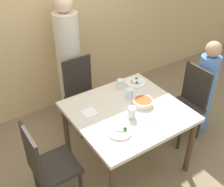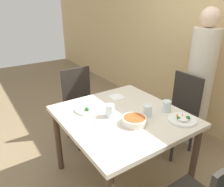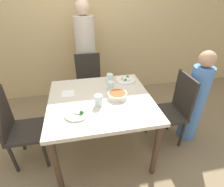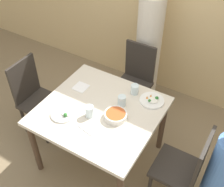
{
  "view_description": "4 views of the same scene",
  "coord_description": "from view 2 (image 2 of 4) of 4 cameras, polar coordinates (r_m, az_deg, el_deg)",
  "views": [
    {
      "loc": [
        -1.37,
        -1.78,
        2.47
      ],
      "look_at": [
        -0.13,
        0.09,
        0.95
      ],
      "focal_mm": 45.0,
      "sensor_mm": 36.0,
      "label": 1
    },
    {
      "loc": [
        1.39,
        -1.05,
        1.71
      ],
      "look_at": [
        -0.1,
        -0.05,
        0.94
      ],
      "focal_mm": 35.0,
      "sensor_mm": 36.0,
      "label": 2
    },
    {
      "loc": [
        -0.19,
        -1.57,
        1.78
      ],
      "look_at": [
        0.14,
        0.08,
        0.75
      ],
      "focal_mm": 28.0,
      "sensor_mm": 36.0,
      "label": 3
    },
    {
      "loc": [
        1.06,
        -1.55,
        2.64
      ],
      "look_at": [
        0.12,
        0.02,
        1.0
      ],
      "focal_mm": 45.0,
      "sensor_mm": 36.0,
      "label": 4
    }
  ],
  "objects": [
    {
      "name": "glass_water_tall",
      "position": [
        1.97,
        9.25,
        -4.48
      ],
      "size": [
        0.08,
        0.08,
        0.1
      ],
      "color": "silver",
      "rests_on": "dining_table"
    },
    {
      "name": "chair_adult_spot",
      "position": [
        2.7,
        16.93,
        -4.56
      ],
      "size": [
        0.4,
        0.4,
        0.93
      ],
      "color": "#2D2823",
      "rests_on": "ground_plane"
    },
    {
      "name": "ground_plane",
      "position": [
        2.45,
        2.4,
        -21.1
      ],
      "size": [
        10.0,
        10.0,
        0.0
      ],
      "primitive_type": "plane",
      "color": "#847051"
    },
    {
      "name": "dining_table",
      "position": [
        2.04,
        2.71,
        -7.66
      ],
      "size": [
        1.1,
        1.05,
        0.75
      ],
      "color": "beige",
      "rests_on": "ground_plane"
    },
    {
      "name": "napkin_folded",
      "position": [
        2.33,
        1.18,
        -0.88
      ],
      "size": [
        0.14,
        0.14,
        0.01
      ],
      "color": "white",
      "rests_on": "dining_table"
    },
    {
      "name": "glass_water_short",
      "position": [
        1.93,
        -0.55,
        -4.49
      ],
      "size": [
        0.08,
        0.08,
        0.11
      ],
      "color": "silver",
      "rests_on": "dining_table"
    },
    {
      "name": "chair_empty_left",
      "position": [
        2.8,
        -8.07,
        -2.62
      ],
      "size": [
        0.4,
        0.4,
        0.93
      ],
      "rotation": [
        0.0,
        0.0,
        1.57
      ],
      "color": "#2D2823",
      "rests_on": "ground_plane"
    },
    {
      "name": "person_adult",
      "position": [
        2.83,
        21.78,
        2.25
      ],
      "size": [
        0.31,
        0.31,
        1.65
      ],
      "color": "beige",
      "rests_on": "ground_plane"
    },
    {
      "name": "plate_rice_child",
      "position": [
        1.98,
        17.87,
        -6.45
      ],
      "size": [
        0.24,
        0.24,
        0.05
      ],
      "color": "white",
      "rests_on": "dining_table"
    },
    {
      "name": "fork_steel",
      "position": [
        1.83,
        -3.9,
        -8.17
      ],
      "size": [
        0.18,
        0.06,
        0.01
      ],
      "color": "silver",
      "rests_on": "dining_table"
    },
    {
      "name": "glass_water_center",
      "position": [
        2.09,
        14.05,
        -3.21
      ],
      "size": [
        0.08,
        0.08,
        0.1
      ],
      "color": "silver",
      "rests_on": "dining_table"
    },
    {
      "name": "bowl_curry",
      "position": [
        1.84,
        5.82,
        -7.02
      ],
      "size": [
        0.21,
        0.21,
        0.06
      ],
      "color": "silver",
      "rests_on": "dining_table"
    },
    {
      "name": "plate_rice_adult",
      "position": [
        2.07,
        -6.42,
        -4.02
      ],
      "size": [
        0.23,
        0.23,
        0.06
      ],
      "color": "white",
      "rests_on": "dining_table"
    }
  ]
}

